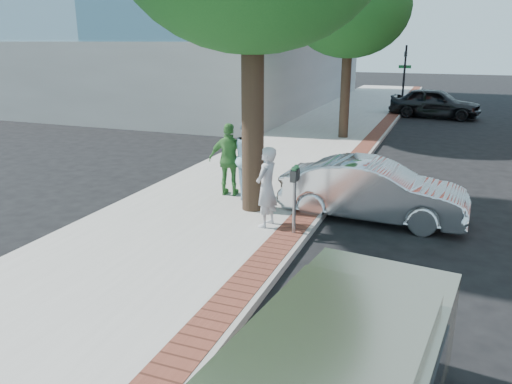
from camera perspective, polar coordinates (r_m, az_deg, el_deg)
The scene contains 13 objects.
ground at distance 10.30m, azimuth -1.15°, elevation -6.27°, with size 120.00×120.00×0.00m, color black.
sidewalk at distance 17.96m, azimuth 4.15°, elevation 4.08°, with size 5.00×60.00×0.15m, color #9E9991.
brick_strip at distance 17.44m, azimuth 11.08°, elevation 3.69°, with size 0.60×60.00×0.01m, color brown.
curb at distance 17.41m, azimuth 12.20°, elevation 3.32°, with size 0.10×60.00×0.15m, color gray.
office_base at distance 35.01m, azimuth -7.33°, elevation 13.44°, with size 18.20×22.20×4.00m, color gray.
signal_near at distance 30.92m, azimuth 16.59°, elevation 12.92°, with size 0.70×0.15×3.80m.
tree_far at distance 21.19m, azimuth 10.65°, elevation 20.03°, with size 4.80×4.80×7.14m.
parking_meter at distance 10.29m, azimuth 4.45°, elevation 0.78°, with size 0.12×0.32×1.47m.
person_gray at distance 10.73m, azimuth 1.21°, elevation 0.56°, with size 0.64×0.42×1.77m, color #B0B0B5.
person_officer at distance 12.79m, azimuth -0.68°, elevation 3.95°, with size 1.01×0.78×2.07m, color #89BAD4.
person_green at distance 12.96m, azimuth -3.01°, elevation 3.71°, with size 1.11×0.46×1.90m, color #448A3E.
sedan_silver at distance 11.97m, azimuth 13.25°, elevation 0.18°, with size 1.48×4.25×1.40m, color silver.
bg_car at distance 29.20m, azimuth 19.77°, elevation 9.56°, with size 1.89×4.71×1.60m, color black.
Camera 1 is at (3.62, -8.75, 4.06)m, focal length 35.00 mm.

